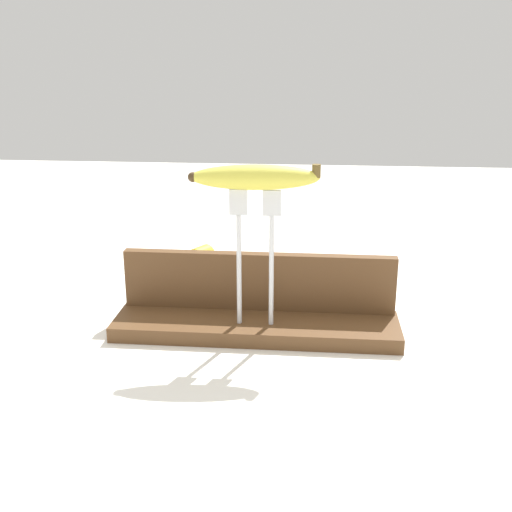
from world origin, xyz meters
TOP-DOWN VIEW (x-y plane):
  - ground_plane at (0.00, 0.00)m, footprint 3.00×3.00m
  - wooden_board at (0.00, 0.00)m, footprint 0.42×0.11m
  - board_backstop at (0.00, 0.04)m, footprint 0.42×0.02m
  - fork_stand_center at (-0.00, -0.01)m, footprint 0.07×0.01m
  - banana_raised_center at (-0.00, -0.01)m, footprint 0.18×0.05m
  - fork_fallen_near at (0.00, 0.20)m, footprint 0.15×0.10m
  - banana_chunk_near at (0.18, 0.10)m, footprint 0.06×0.06m
  - banana_chunk_far at (-0.14, 0.31)m, footprint 0.05×0.05m

SIDE VIEW (x-z plane):
  - ground_plane at x=0.00m, z-range 0.00..0.00m
  - fork_fallen_near at x=0.00m, z-range 0.00..0.01m
  - wooden_board at x=0.00m, z-range 0.00..0.02m
  - banana_chunk_far at x=-0.14m, z-range 0.00..0.04m
  - banana_chunk_near at x=0.18m, z-range 0.00..0.04m
  - board_backstop at x=0.00m, z-range 0.02..0.11m
  - fork_stand_center at x=0.00m, z-range 0.04..0.24m
  - banana_raised_center at x=0.00m, z-range 0.22..0.26m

